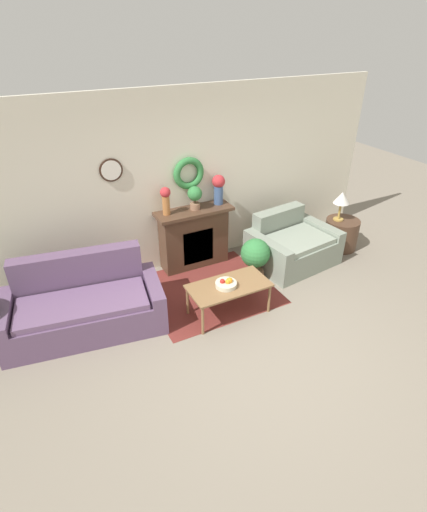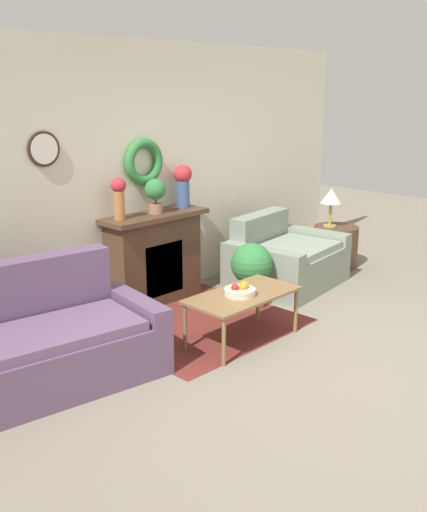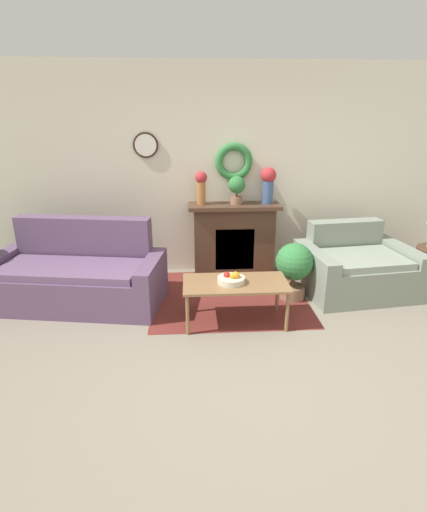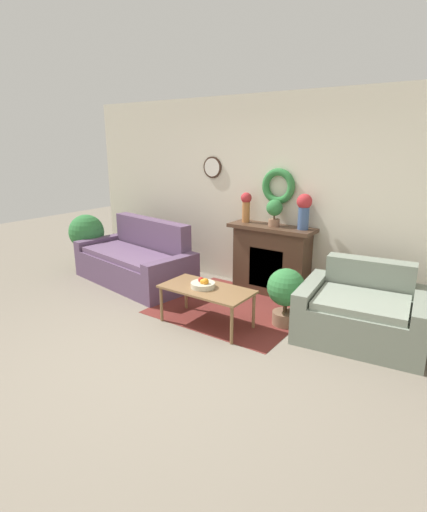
% 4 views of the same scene
% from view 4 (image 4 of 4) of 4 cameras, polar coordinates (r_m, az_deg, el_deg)
% --- Properties ---
extents(ground_plane, '(16.00, 16.00, 0.00)m').
position_cam_4_polar(ground_plane, '(4.10, -8.70, -14.51)').
color(ground_plane, gray).
extents(floor_rug, '(1.80, 1.64, 0.01)m').
position_cam_4_polar(floor_rug, '(5.22, 2.92, -7.35)').
color(floor_rug, maroon).
rests_on(floor_rug, ground_plane).
extents(wall_back, '(6.80, 0.16, 2.70)m').
position_cam_4_polar(wall_back, '(5.66, 8.77, 8.55)').
color(wall_back, beige).
rests_on(wall_back, ground_plane).
extents(fireplace, '(1.19, 0.41, 0.97)m').
position_cam_4_polar(fireplace, '(5.62, 8.23, -0.48)').
color(fireplace, '#4C3323').
rests_on(fireplace, ground_plane).
extents(couch_left, '(2.06, 1.19, 0.93)m').
position_cam_4_polar(couch_left, '(6.18, -10.95, -0.80)').
color(couch_left, '#604766').
rests_on(couch_left, ground_plane).
extents(loveseat_right, '(1.40, 1.14, 0.80)m').
position_cam_4_polar(loveseat_right, '(4.64, 20.46, -7.57)').
color(loveseat_right, gray).
rests_on(loveseat_right, ground_plane).
extents(coffee_table, '(1.07, 0.54, 0.45)m').
position_cam_4_polar(coffee_table, '(4.61, -1.00, -5.10)').
color(coffee_table, olive).
rests_on(coffee_table, ground_plane).
extents(fruit_bowl, '(0.28, 0.28, 0.12)m').
position_cam_4_polar(fruit_bowl, '(4.60, -1.52, -4.06)').
color(fruit_bowl, beige).
rests_on(fruit_bowl, coffee_table).
extents(vase_on_mantel_left, '(0.15, 0.15, 0.42)m').
position_cam_4_polar(vase_on_mantel_left, '(5.67, 4.68, 7.29)').
color(vase_on_mantel_left, '#AD6B38').
rests_on(vase_on_mantel_left, fireplace).
extents(vase_on_mantel_right, '(0.20, 0.20, 0.46)m').
position_cam_4_polar(vase_on_mantel_right, '(5.28, 12.80, 6.60)').
color(vase_on_mantel_right, '#3D5684').
rests_on(vase_on_mantel_right, fireplace).
extents(potted_plant_on_mantel, '(0.22, 0.22, 0.36)m').
position_cam_4_polar(potted_plant_on_mantel, '(5.44, 8.70, 6.48)').
color(potted_plant_on_mantel, '#8E664C').
rests_on(potted_plant_on_mantel, fireplace).
extents(potted_plant_floor_by_couch, '(0.58, 0.58, 0.91)m').
position_cam_4_polar(potted_plant_floor_by_couch, '(7.03, -17.66, 2.98)').
color(potted_plant_floor_by_couch, '#8E664C').
rests_on(potted_plant_floor_by_couch, ground_plane).
extents(potted_plant_floor_by_loveseat, '(0.44, 0.44, 0.68)m').
position_cam_4_polar(potted_plant_floor_by_loveseat, '(4.68, 10.30, -5.01)').
color(potted_plant_floor_by_loveseat, '#8E664C').
rests_on(potted_plant_floor_by_loveseat, ground_plane).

